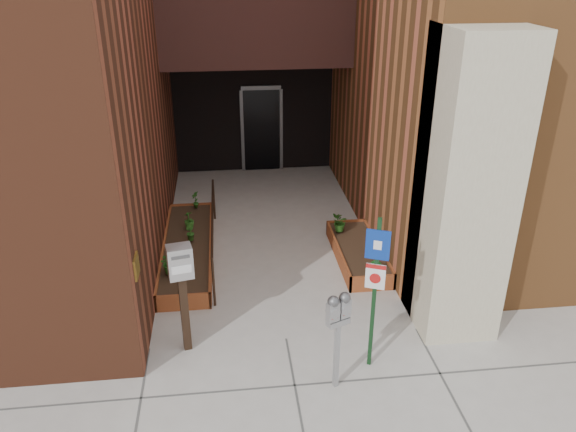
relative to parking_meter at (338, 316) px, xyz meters
name	(u,v)px	position (x,y,z in m)	size (l,w,h in m)	color
ground	(286,339)	(-0.54, 1.06, -1.10)	(80.00, 80.00, 0.00)	#9E9991
planter_left	(188,250)	(-2.09, 3.76, -0.97)	(0.90, 3.60, 0.30)	maroon
planter_right	(358,253)	(1.06, 3.26, -0.97)	(0.80, 2.20, 0.30)	maroon
handrail	(213,220)	(-1.59, 3.71, -0.36)	(0.04, 3.34, 0.90)	black
parking_meter	(338,316)	(0.00, 0.00, 0.00)	(0.33, 0.22, 1.43)	#98989A
sign_post	(375,279)	(0.55, 0.36, 0.28)	(0.29, 0.14, 2.26)	black
payment_dropbox	(181,277)	(-1.97, 1.02, 0.10)	(0.37, 0.31, 1.67)	black
shrub_left_a	(170,262)	(-2.30, 2.68, -0.61)	(0.35, 0.35, 0.39)	#23631C
shrub_left_b	(190,232)	(-2.03, 3.84, -0.64)	(0.18, 0.18, 0.32)	#225317
shrub_left_c	(189,219)	(-2.07, 4.38, -0.63)	(0.19, 0.19, 0.35)	#29611B
shrub_left_d	(195,199)	(-1.97, 5.33, -0.62)	(0.19, 0.19, 0.36)	#245E1B
shrub_right_a	(376,262)	(1.15, 2.36, -0.64)	(0.18, 0.18, 0.33)	#1A5C1D
shrub_right_b	(338,221)	(0.81, 3.99, -0.63)	(0.18, 0.18, 0.34)	#244E16
shrub_right_c	(340,223)	(0.83, 3.87, -0.62)	(0.32, 0.32, 0.36)	#255A19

